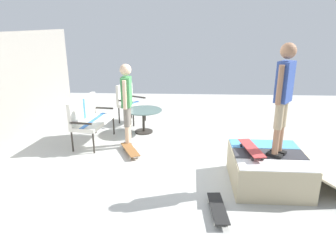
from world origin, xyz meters
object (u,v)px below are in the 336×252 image
at_px(patio_chair_near_house, 128,100).
at_px(skateboard_spare, 218,208).
at_px(skate_ramp, 270,169).
at_px(skateboard_on_ramp, 251,148).
at_px(patio_table, 143,116).
at_px(person_skater, 284,92).
at_px(patio_bench, 88,116).
at_px(skateboard_by_bench, 130,150).
at_px(person_watching, 127,99).

distance_m(patio_chair_near_house, skateboard_spare, 4.72).
bearing_deg(skate_ramp, skateboard_on_ramp, 89.87).
bearing_deg(skate_ramp, patio_chair_near_house, 41.08).
relative_size(skateboard_spare, skateboard_on_ramp, 0.99).
bearing_deg(patio_table, skateboard_on_ramp, -140.08).
height_order(patio_table, skateboard_on_ramp, skateboard_on_ramp).
height_order(person_skater, skateboard_on_ramp, person_skater).
bearing_deg(person_skater, patio_table, 44.31).
relative_size(patio_bench, patio_chair_near_house, 1.29).
xyz_separation_m(skateboard_by_bench, skateboard_spare, (-2.05, -1.58, 0.00)).
bearing_deg(skateboard_spare, person_skater, -48.91).
height_order(patio_table, skateboard_spare, patio_table).
bearing_deg(skateboard_on_ramp, skate_ramp, -90.13).
height_order(patio_chair_near_house, skateboard_by_bench, patio_chair_near_house).
bearing_deg(skateboard_by_bench, person_watching, 14.08).
relative_size(person_watching, person_skater, 1.01).
bearing_deg(skate_ramp, skateboard_spare, 134.41).
xyz_separation_m(patio_bench, person_skater, (-1.80, -3.59, 0.96)).
height_order(skate_ramp, skateboard_spare, skate_ramp).
bearing_deg(patio_bench, skateboard_by_bench, -121.34).
distance_m(skateboard_by_bench, skateboard_spare, 2.59).
bearing_deg(skateboard_spare, skateboard_on_ramp, -33.52).
relative_size(skate_ramp, patio_table, 2.12).
bearing_deg(skate_ramp, skateboard_by_bench, 65.60).
bearing_deg(patio_table, skateboard_spare, -156.58).
height_order(patio_bench, skateboard_spare, patio_bench).
bearing_deg(patio_table, person_watching, 166.07).
distance_m(patio_table, skateboard_by_bench, 1.38).
bearing_deg(patio_chair_near_house, skateboard_on_ramp, -142.26).
distance_m(skate_ramp, patio_chair_near_house, 4.45).
bearing_deg(person_watching, skateboard_by_bench, -165.92).
relative_size(patio_bench, person_skater, 0.75).
height_order(patio_table, person_skater, person_skater).
bearing_deg(skateboard_by_bench, patio_table, -4.82).
height_order(skate_ramp, person_watching, person_watching).
bearing_deg(patio_bench, patio_chair_near_house, -21.23).
relative_size(patio_bench, person_watching, 0.74).
bearing_deg(skateboard_by_bench, skateboard_spare, -142.37).
bearing_deg(person_skater, skate_ramp, 55.07).
bearing_deg(patio_chair_near_house, skateboard_spare, -155.04).
xyz_separation_m(patio_bench, skateboard_on_ramp, (-1.76, -3.20, 0.01)).
height_order(skateboard_by_bench, skateboard_spare, same).
bearing_deg(skateboard_by_bench, skateboard_on_ramp, -117.52).
distance_m(skateboard_by_bench, skateboard_on_ramp, 2.53).
bearing_deg(skateboard_on_ramp, skateboard_by_bench, 62.48).
bearing_deg(skateboard_on_ramp, patio_bench, 61.24).
xyz_separation_m(patio_table, person_skater, (-2.53, -2.47, 1.17)).
relative_size(person_watching, skateboard_spare, 2.18).
xyz_separation_m(person_skater, skateboard_by_bench, (1.19, 2.58, -1.49)).
distance_m(person_skater, skateboard_spare, 1.99).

